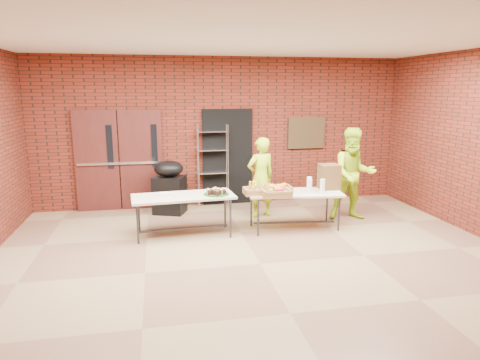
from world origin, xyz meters
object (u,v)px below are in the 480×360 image
object	(u,v)px
coffee_dispenser	(329,177)
covered_grill	(169,187)
volunteer_woman	(261,178)
wire_rack	(213,166)
table_left	(183,199)
volunteer_man	(353,174)
table_right	(295,195)

from	to	relation	value
coffee_dispenser	covered_grill	size ratio (longest dim) A/B	0.42
volunteer_woman	covered_grill	bearing A→B (deg)	-34.90
wire_rack	covered_grill	bearing A→B (deg)	-159.20
wire_rack	coffee_dispenser	bearing A→B (deg)	-42.32
table_left	volunteer_woman	xyz separation A→B (m)	(1.58, 0.83, 0.14)
covered_grill	volunteer_man	distance (m)	3.69
covered_grill	volunteer_woman	bearing A→B (deg)	1.70
table_right	coffee_dispenser	world-z (taller)	coffee_dispenser
table_left	table_right	xyz separation A→B (m)	(2.01, -0.02, -0.02)
wire_rack	volunteer_woman	bearing A→B (deg)	-51.11
coffee_dispenser	wire_rack	bearing A→B (deg)	138.28
wire_rack	coffee_dispenser	size ratio (longest dim) A/B	3.85
wire_rack	volunteer_man	xyz separation A→B (m)	(2.55, -1.48, 0.01)
wire_rack	table_left	size ratio (longest dim) A/B	0.99
wire_rack	table_right	size ratio (longest dim) A/B	1.01
wire_rack	covered_grill	xyz separation A→B (m)	(-0.95, -0.37, -0.34)
covered_grill	table_right	bearing A→B (deg)	-12.66
coffee_dispenser	covered_grill	xyz separation A→B (m)	(-2.90, 1.36, -0.37)
wire_rack	table_right	world-z (taller)	wire_rack
covered_grill	volunteer_man	xyz separation A→B (m)	(3.50, -1.11, 0.35)
wire_rack	table_right	distance (m)	2.24
coffee_dispenser	volunteer_man	bearing A→B (deg)	22.13
coffee_dispenser	volunteer_woman	size ratio (longest dim) A/B	0.29
table_right	volunteer_woman	size ratio (longest dim) A/B	1.10
coffee_dispenser	volunteer_woman	distance (m)	1.35
table_right	coffee_dispenser	distance (m)	0.76
table_left	volunteer_man	size ratio (longest dim) A/B	1.00
table_left	wire_rack	bearing A→B (deg)	62.91
table_right	volunteer_woman	world-z (taller)	volunteer_woman
table_left	volunteer_man	xyz separation A→B (m)	(3.31, 0.34, 0.24)
volunteer_woman	volunteer_man	bearing A→B (deg)	148.52
table_right	volunteer_man	bearing A→B (deg)	22.86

